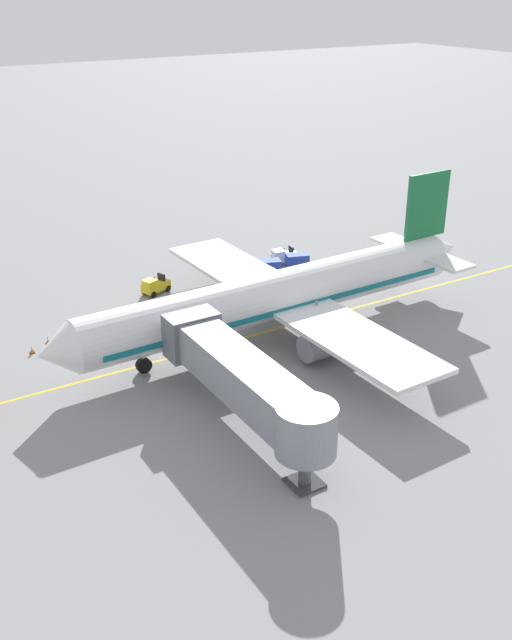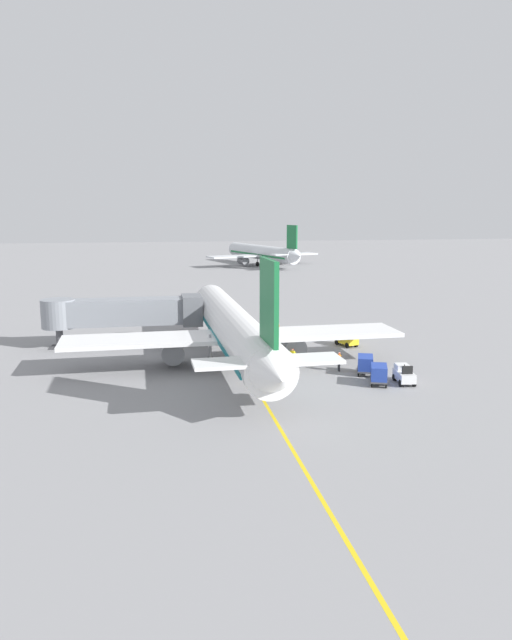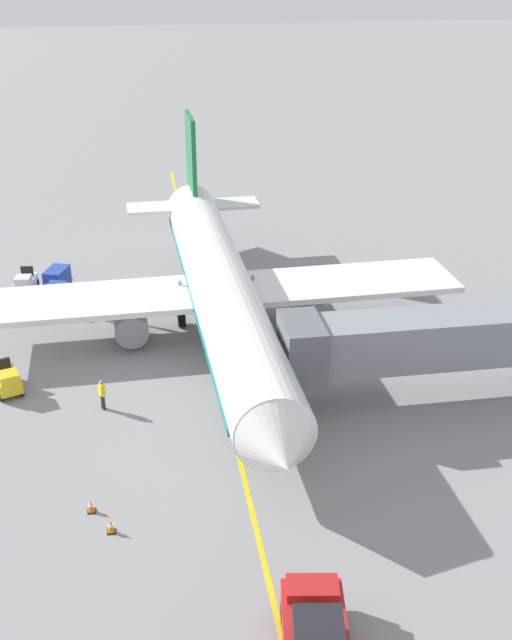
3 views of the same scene
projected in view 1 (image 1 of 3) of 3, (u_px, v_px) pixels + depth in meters
The scene contains 13 objects.
ground_plane at pixel (261, 333), 56.89m from camera, with size 400.00×400.00×0.00m, color gray.
gate_lead_in_line at pixel (261, 333), 56.89m from camera, with size 0.24×80.00×0.01m, color gold.
parked_airliner at pixel (280, 295), 55.57m from camera, with size 30.12×37.27×10.63m.
jet_bridge at pixel (245, 379), 43.46m from camera, with size 15.98×3.50×4.98m.
baggage_tug_lead at pixel (155, 286), 63.78m from camera, with size 1.97×2.76×1.62m.
baggage_tug_trailing at pixel (284, 256), 70.47m from camera, with size 1.52×2.61×1.62m.
baggage_cart_front at pixel (269, 267), 67.28m from camera, with size 1.96×2.96×1.58m.
baggage_cart_second_in_train at pixel (297, 261), 68.74m from camera, with size 1.96×2.96×1.58m.
ground_crew_wing_walker at pixel (270, 294), 61.41m from camera, with size 0.61×0.54×1.69m.
ground_crew_loader at pixel (151, 310), 58.46m from camera, with size 0.39×0.69×1.69m.
ground_crew_marshaller at pixel (267, 276), 65.19m from camera, with size 0.26×0.73×1.69m.
safety_cone_nose_left at pixel (32, 349), 53.80m from camera, with size 0.36×0.36×0.59m.
safety_cone_nose_right at pixel (48, 340), 55.14m from camera, with size 0.36×0.36×0.59m.
Camera 1 is at (-43.42, 26.89, 25.09)m, focal length 41.20 mm.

